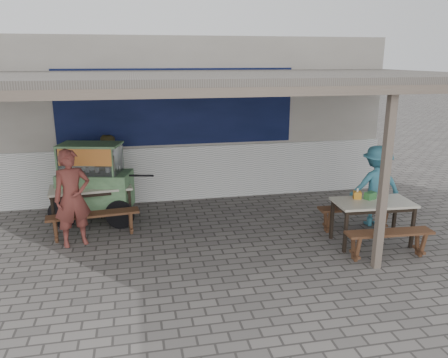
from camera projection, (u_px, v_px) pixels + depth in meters
name	position (u px, v px, depth m)	size (l,w,h in m)	color
ground	(212.00, 255.00, 7.00)	(60.00, 60.00, 0.00)	#645F5B
back_wall	(184.00, 119.00, 9.92)	(9.00, 1.28, 3.50)	#B7B0A4
warung_roof	(203.00, 79.00, 7.12)	(9.00, 4.21, 2.81)	#5E5850
table_left	(91.00, 191.00, 8.12)	(1.53, 0.87, 0.75)	beige
bench_left_street	(94.00, 219.00, 7.60)	(1.58, 0.46, 0.45)	brown
bench_left_wall	(91.00, 197.00, 8.81)	(1.58, 0.46, 0.45)	brown
table_right	(373.00, 206.00, 7.28)	(1.32, 0.75, 0.75)	beige
bench_right_street	(389.00, 238.00, 6.81)	(1.40, 0.35, 0.45)	brown
bench_right_wall	(356.00, 213.00, 7.93)	(1.40, 0.35, 0.45)	brown
vendor_cart	(94.00, 180.00, 8.23)	(1.97, 1.06, 1.53)	#71A46D
patron_street_side	(72.00, 198.00, 7.20)	(0.60, 0.39, 1.64)	brown
patron_wall_side	(108.00, 172.00, 9.06)	(0.75, 0.59, 1.55)	brown
patron_right_table	(375.00, 186.00, 8.10)	(0.98, 0.56, 1.52)	teal
tissue_box	(357.00, 195.00, 7.39)	(0.12, 0.12, 0.12)	orange
donation_box	(370.00, 196.00, 7.36)	(0.18, 0.12, 0.12)	#35793B
condiment_jar	(101.00, 180.00, 8.36)	(0.07, 0.07, 0.08)	white
condiment_bowl	(87.00, 185.00, 8.09)	(0.20, 0.20, 0.05)	white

